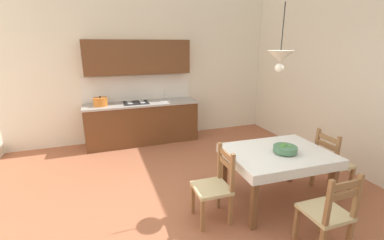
% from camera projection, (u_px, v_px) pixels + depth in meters
% --- Properties ---
extents(ground_plane, '(6.44, 6.67, 0.10)m').
position_uv_depth(ground_plane, '(192.00, 212.00, 3.52)').
color(ground_plane, '#A86042').
extents(wall_back, '(6.44, 0.12, 3.98)m').
position_uv_depth(wall_back, '(144.00, 50.00, 5.74)').
color(wall_back, silver).
rests_on(wall_back, ground_plane).
extents(wall_right, '(0.12, 6.67, 3.98)m').
position_uv_depth(wall_right, '(380.00, 53.00, 3.91)').
color(wall_right, silver).
rests_on(wall_right, ground_plane).
extents(kitchen_cabinetry, '(2.40, 0.63, 2.20)m').
position_uv_depth(kitchen_cabinetry, '(141.00, 104.00, 5.70)').
color(kitchen_cabinetry, brown).
rests_on(kitchen_cabinetry, ground_plane).
extents(dining_table, '(1.37, 1.06, 0.75)m').
position_uv_depth(dining_table, '(277.00, 160.00, 3.50)').
color(dining_table, brown).
rests_on(dining_table, ground_plane).
extents(dining_chair_camera_side, '(0.42, 0.42, 0.93)m').
position_uv_depth(dining_chair_camera_side, '(328.00, 213.00, 2.70)').
color(dining_chair_camera_side, '#D1BC89').
rests_on(dining_chair_camera_side, ground_plane).
extents(dining_chair_tv_side, '(0.43, 0.43, 0.93)m').
position_uv_depth(dining_chair_tv_side, '(215.00, 187.00, 3.21)').
color(dining_chair_tv_side, '#D1BC89').
rests_on(dining_chair_tv_side, ground_plane).
extents(dining_chair_window_side, '(0.43, 0.43, 0.93)m').
position_uv_depth(dining_chair_window_side, '(332.00, 163.00, 3.84)').
color(dining_chair_window_side, '#D1BC89').
rests_on(dining_chair_window_side, ground_plane).
extents(fruit_bowl, '(0.30, 0.30, 0.12)m').
position_uv_depth(fruit_bowl, '(285.00, 149.00, 3.40)').
color(fruit_bowl, '#4C7F5B').
rests_on(fruit_bowl, dining_table).
extents(pendant_lamp, '(0.32, 0.32, 0.80)m').
position_uv_depth(pendant_lamp, '(280.00, 57.00, 3.17)').
color(pendant_lamp, black).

